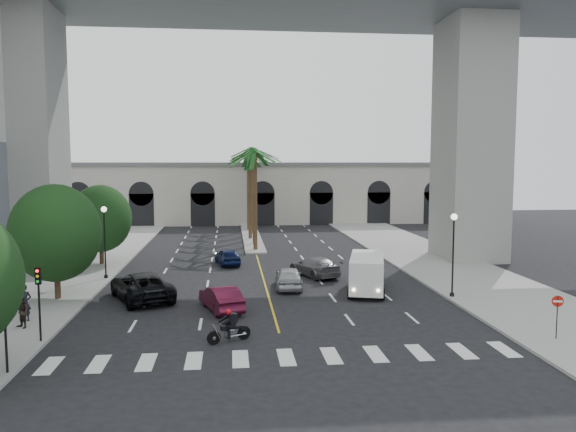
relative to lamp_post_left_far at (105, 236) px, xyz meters
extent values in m
plane|color=black|center=(11.40, -16.00, -3.22)|extent=(140.00, 140.00, 0.00)
cube|color=gray|center=(-3.60, -1.00, -3.15)|extent=(8.00, 100.00, 0.15)
cube|color=gray|center=(26.40, -1.00, -3.15)|extent=(8.00, 100.00, 0.15)
cube|color=gray|center=(11.40, 22.00, -3.12)|extent=(2.00, 24.00, 0.20)
cube|color=beige|center=(11.40, 39.00, 0.78)|extent=(70.00, 10.00, 8.00)
cube|color=slate|center=(11.40, 39.00, 5.03)|extent=(71.00, 10.50, 0.50)
cube|color=gray|center=(29.90, 6.00, 7.18)|extent=(5.00, 6.00, 20.80)
cube|color=gray|center=(-7.10, 6.00, 7.18)|extent=(5.00, 6.00, 20.80)
cylinder|color=#47331E|center=(11.40, 12.00, 1.53)|extent=(0.40, 0.40, 9.50)
cylinder|color=#47331E|center=(11.50, 16.00, 1.68)|extent=(0.40, 0.40, 9.80)
cylinder|color=#47331E|center=(11.20, 20.00, 1.43)|extent=(0.40, 0.40, 9.30)
cylinder|color=#47331E|center=(11.55, 24.00, 1.83)|extent=(0.40, 0.40, 10.10)
cylinder|color=#47331E|center=(11.30, 28.00, 1.58)|extent=(0.40, 0.40, 9.60)
cylinder|color=#47331E|center=(11.60, 32.00, 1.73)|extent=(0.40, 0.40, 9.90)
cylinder|color=#382616|center=(-1.60, -6.00, -2.00)|extent=(0.36, 0.36, 2.45)
ellipsoid|color=black|center=(-1.60, -6.00, 0.99)|extent=(5.44, 5.44, 5.98)
cylinder|color=#382616|center=(-1.60, 6.00, -2.09)|extent=(0.36, 0.36, 2.27)
ellipsoid|color=black|center=(-1.60, 6.00, 0.68)|extent=(5.04, 5.04, 5.54)
cylinder|color=black|center=(0.00, 0.00, -3.04)|extent=(0.28, 0.28, 0.36)
cylinder|color=black|center=(0.00, 0.00, -0.62)|extent=(0.11, 0.11, 5.00)
sphere|color=white|center=(0.00, 0.00, 1.93)|extent=(0.40, 0.40, 0.40)
cylinder|color=black|center=(22.80, -8.00, -3.04)|extent=(0.28, 0.28, 0.36)
cylinder|color=black|center=(22.80, -8.00, -0.62)|extent=(0.11, 0.11, 5.00)
sphere|color=white|center=(22.80, -8.00, 1.93)|extent=(0.40, 0.40, 0.40)
cylinder|color=black|center=(0.10, -18.50, -1.47)|extent=(0.10, 0.10, 3.50)
cube|color=black|center=(0.10, -18.50, 0.03)|extent=(0.25, 0.18, 0.80)
cylinder|color=black|center=(0.10, -14.50, -1.47)|extent=(0.10, 0.10, 3.50)
cube|color=black|center=(0.10, -14.50, 0.03)|extent=(0.25, 0.18, 0.80)
cylinder|color=black|center=(8.20, -15.47, -2.89)|extent=(0.64, 0.37, 0.65)
cylinder|color=black|center=(9.63, -14.82, -2.89)|extent=(0.64, 0.37, 0.65)
cube|color=silver|center=(8.96, -15.12, -2.81)|extent=(0.52, 0.46, 0.28)
cube|color=black|center=(8.81, -15.19, -2.50)|extent=(0.65, 0.47, 0.22)
cube|color=black|center=(9.26, -14.98, -2.54)|extent=(0.56, 0.44, 0.13)
cylinder|color=black|center=(8.42, -15.37, -2.26)|extent=(0.28, 0.56, 0.03)
cube|color=black|center=(9.03, -15.09, -2.13)|extent=(0.43, 0.50, 0.57)
cube|color=black|center=(9.19, -15.02, -2.08)|extent=(0.28, 0.36, 0.41)
sphere|color=#A30A16|center=(8.89, -15.15, -1.76)|extent=(0.28, 0.28, 0.28)
imported|color=#A8AAAD|center=(12.93, -4.07, -2.48)|extent=(2.02, 4.47, 1.49)
imported|color=#4F0F25|center=(8.45, -9.31, -2.50)|extent=(2.80, 4.64, 1.44)
imported|color=black|center=(3.50, -6.28, -2.36)|extent=(5.06, 6.81, 1.72)
imported|color=#5C5B60|center=(15.28, -0.16, -2.48)|extent=(3.80, 5.50, 1.48)
imported|color=#0E1944|center=(8.77, 5.22, -2.53)|extent=(2.42, 4.32, 1.39)
cube|color=white|center=(17.90, -5.75, -1.86)|extent=(3.47, 6.00, 2.09)
cube|color=black|center=(17.22, -8.33, -1.60)|extent=(1.94, 0.75, 0.89)
cylinder|color=black|center=(16.43, -7.41, -2.86)|extent=(0.47, 0.78, 0.73)
cylinder|color=black|center=(18.35, -7.92, -2.86)|extent=(0.47, 0.78, 0.73)
cylinder|color=black|center=(17.45, -3.57, -2.86)|extent=(0.47, 0.78, 0.73)
cylinder|color=black|center=(19.37, -4.08, -2.86)|extent=(0.47, 0.78, 0.73)
imported|color=black|center=(-1.84, -10.94, -2.09)|extent=(0.71, 0.47, 1.95)
imported|color=black|center=(-1.54, -12.30, -2.24)|extent=(1.02, 1.00, 1.66)
cylinder|color=black|center=(24.40, -16.69, -2.13)|extent=(0.05, 0.05, 2.19)
cylinder|color=#9E130B|center=(24.40, -16.69, -1.26)|extent=(0.54, 0.16, 0.55)
cube|color=silver|center=(24.40, -16.69, -1.26)|extent=(0.41, 0.12, 0.09)
camera|label=1|loc=(9.02, -41.23, 5.29)|focal=35.00mm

